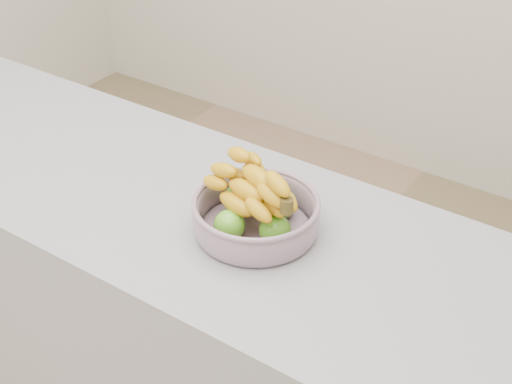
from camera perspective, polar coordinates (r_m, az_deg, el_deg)
counter at (r=1.95m, az=-6.83°, el=-10.91°), size 2.00×0.60×0.90m
fruit_bowl at (r=1.49m, az=-0.01°, el=-1.56°), size 0.27×0.27×0.16m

